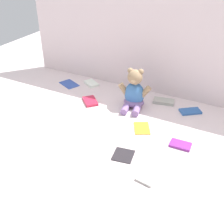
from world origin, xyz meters
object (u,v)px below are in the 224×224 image
(book_case_3, at_px, (142,128))
(book_case_8, at_px, (164,101))
(book_case_7, at_px, (148,177))
(book_case_6, at_px, (180,145))
(teddy_bear, at_px, (134,93))
(book_case_2, at_px, (190,111))
(book_case_1, at_px, (90,101))
(book_case_4, at_px, (123,155))
(book_case_5, at_px, (91,83))
(book_case_0, at_px, (69,84))

(book_case_3, distance_m, book_case_8, 0.33)
(book_case_3, relative_size, book_case_7, 1.22)
(book_case_6, xyz_separation_m, book_case_8, (-0.22, 0.38, 0.00))
(teddy_bear, height_order, book_case_7, teddy_bear)
(book_case_7, bearing_deg, book_case_2, 95.25)
(book_case_1, height_order, book_case_6, book_case_1)
(book_case_4, bearing_deg, teddy_bear, -172.00)
(book_case_5, relative_size, book_case_8, 0.87)
(book_case_1, bearing_deg, teddy_bear, 151.23)
(book_case_7, xyz_separation_m, book_case_8, (-0.15, 0.67, 0.00))
(book_case_5, bearing_deg, book_case_7, -102.88)
(book_case_2, xyz_separation_m, book_case_8, (-0.18, 0.04, 0.00))
(book_case_2, height_order, book_case_3, book_case_2)
(book_case_3, height_order, book_case_5, book_case_5)
(book_case_5, bearing_deg, book_case_3, -91.57)
(book_case_0, height_order, book_case_1, book_case_1)
(book_case_7, bearing_deg, book_case_1, 149.51)
(book_case_7, relative_size, book_case_8, 0.75)
(teddy_bear, distance_m, book_case_4, 0.48)
(book_case_3, bearing_deg, book_case_8, -120.27)
(book_case_3, bearing_deg, book_case_6, 139.86)
(book_case_7, bearing_deg, book_case_6, 84.89)
(book_case_3, bearing_deg, book_case_7, 88.52)
(book_case_2, relative_size, book_case_7, 1.28)
(book_case_0, height_order, book_case_4, same)
(book_case_1, bearing_deg, book_case_3, 117.71)
(book_case_4, bearing_deg, book_case_6, 122.18)
(book_case_5, xyz_separation_m, book_case_7, (0.70, -0.68, -0.00))
(book_case_2, height_order, book_case_4, book_case_2)
(teddy_bear, bearing_deg, book_case_0, 160.83)
(book_case_6, height_order, book_case_7, book_case_6)
(book_case_7, height_order, book_case_8, book_case_8)
(book_case_6, xyz_separation_m, book_case_7, (-0.07, -0.28, -0.00))
(book_case_0, relative_size, book_case_5, 1.23)
(book_case_6, bearing_deg, book_case_8, 27.39)
(book_case_6, bearing_deg, book_case_1, 72.99)
(book_case_0, distance_m, book_case_3, 0.73)
(book_case_5, bearing_deg, book_case_2, -62.64)
(book_case_1, xyz_separation_m, book_case_5, (-0.13, 0.23, -0.00))
(book_case_0, bearing_deg, book_case_8, -61.35)
(book_case_0, distance_m, book_case_6, 0.96)
(book_case_2, xyz_separation_m, book_case_4, (-0.19, -0.55, -0.00))
(book_case_1, xyz_separation_m, book_case_7, (0.57, -0.45, -0.00))
(book_case_0, height_order, book_case_3, same)
(book_case_1, height_order, book_case_8, book_case_8)
(book_case_7, bearing_deg, book_case_8, 110.69)
(book_case_4, distance_m, book_case_6, 0.30)
(book_case_5, height_order, book_case_8, book_case_8)
(book_case_0, relative_size, book_case_1, 1.14)
(book_case_2, bearing_deg, teddy_bear, -110.96)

